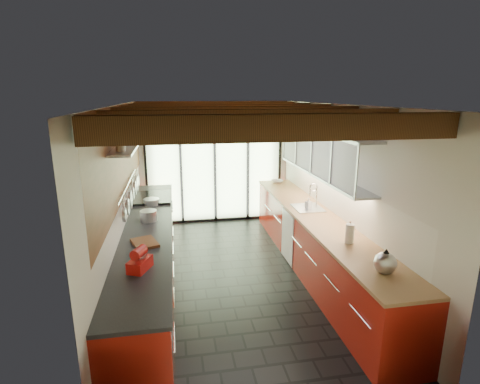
{
  "coord_description": "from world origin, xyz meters",
  "views": [
    {
      "loc": [
        -0.86,
        -5.2,
        2.74
      ],
      "look_at": [
        0.14,
        0.4,
        1.25
      ],
      "focal_mm": 28.0,
      "sensor_mm": 36.0,
      "label": 1
    }
  ],
  "objects_px": {
    "stand_mixer": "(140,260)",
    "bowl": "(277,181)",
    "paper_towel": "(350,234)",
    "kettle": "(385,262)",
    "soap_bottle": "(309,203)"
  },
  "relations": [
    {
      "from": "stand_mixer",
      "to": "paper_towel",
      "type": "bearing_deg",
      "value": 6.57
    },
    {
      "from": "stand_mixer",
      "to": "kettle",
      "type": "height_order",
      "value": "kettle"
    },
    {
      "from": "kettle",
      "to": "soap_bottle",
      "type": "xyz_separation_m",
      "value": [
        0.0,
        2.29,
        -0.03
      ]
    },
    {
      "from": "stand_mixer",
      "to": "bowl",
      "type": "xyz_separation_m",
      "value": [
        2.54,
        3.65,
        -0.08
      ]
    },
    {
      "from": "stand_mixer",
      "to": "soap_bottle",
      "type": "bearing_deg",
      "value": 34.77
    },
    {
      "from": "bowl",
      "to": "paper_towel",
      "type": "bearing_deg",
      "value": -90.0
    },
    {
      "from": "stand_mixer",
      "to": "kettle",
      "type": "distance_m",
      "value": 2.59
    },
    {
      "from": "stand_mixer",
      "to": "soap_bottle",
      "type": "distance_m",
      "value": 3.09
    },
    {
      "from": "soap_bottle",
      "to": "kettle",
      "type": "bearing_deg",
      "value": -90.0
    },
    {
      "from": "kettle",
      "to": "stand_mixer",
      "type": "bearing_deg",
      "value": 168.3
    },
    {
      "from": "paper_towel",
      "to": "soap_bottle",
      "type": "distance_m",
      "value": 1.47
    },
    {
      "from": "soap_bottle",
      "to": "bowl",
      "type": "distance_m",
      "value": 1.89
    },
    {
      "from": "paper_towel",
      "to": "bowl",
      "type": "distance_m",
      "value": 3.36
    },
    {
      "from": "paper_towel",
      "to": "bowl",
      "type": "bearing_deg",
      "value": 90.0
    },
    {
      "from": "soap_bottle",
      "to": "stand_mixer",
      "type": "bearing_deg",
      "value": -145.23
    }
  ]
}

